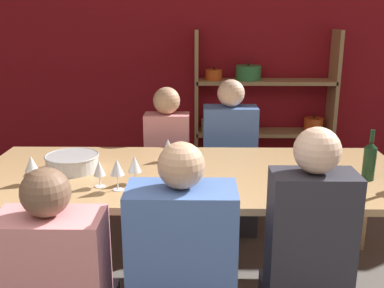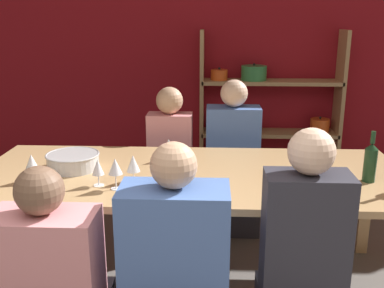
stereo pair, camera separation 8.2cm
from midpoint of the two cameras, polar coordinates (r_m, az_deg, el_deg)
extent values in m
cube|color=maroon|center=(4.65, -0.40, 11.90)|extent=(8.80, 0.06, 2.70)
cube|color=tan|center=(4.53, 1.76, 4.45)|extent=(0.04, 0.30, 1.55)
cube|color=tan|center=(4.71, 18.54, 4.07)|extent=(0.04, 0.30, 1.55)
cube|color=tan|center=(4.78, 9.87, -4.64)|extent=(1.36, 0.30, 0.04)
cylinder|color=silver|center=(4.71, 3.76, -3.81)|extent=(0.17, 0.17, 0.10)
sphere|color=black|center=(4.69, 3.77, -3.07)|extent=(0.02, 0.02, 0.02)
cylinder|color=silver|center=(4.84, 15.91, -3.81)|extent=(0.23, 0.23, 0.11)
sphere|color=black|center=(4.82, 15.97, -3.05)|extent=(0.02, 0.02, 0.02)
cube|color=tan|center=(4.62, 10.18, 1.38)|extent=(1.36, 0.30, 0.04)
cylinder|color=silver|center=(4.56, 3.88, 2.38)|extent=(0.24, 0.24, 0.11)
sphere|color=black|center=(4.55, 3.89, 3.22)|extent=(0.02, 0.02, 0.02)
cylinder|color=black|center=(4.58, 8.12, 2.44)|extent=(0.18, 0.18, 0.13)
sphere|color=black|center=(4.56, 8.16, 3.40)|extent=(0.02, 0.02, 0.02)
cylinder|color=#E0561E|center=(4.70, 16.39, 2.28)|extent=(0.19, 0.19, 0.13)
sphere|color=black|center=(4.68, 16.47, 3.22)|extent=(0.02, 0.02, 0.02)
cube|color=tan|center=(4.52, 10.50, 7.74)|extent=(1.36, 0.30, 0.04)
cylinder|color=#E0561E|center=(4.47, 4.00, 8.76)|extent=(0.17, 0.17, 0.10)
sphere|color=black|center=(4.46, 4.01, 9.56)|extent=(0.02, 0.02, 0.02)
cylinder|color=#338447|center=(4.49, 8.38, 8.92)|extent=(0.25, 0.25, 0.14)
sphere|color=black|center=(4.48, 8.43, 9.97)|extent=(0.02, 0.02, 0.02)
cube|color=tan|center=(2.75, 0.76, -3.99)|extent=(2.62, 1.08, 0.04)
cube|color=tan|center=(3.56, -19.35, -6.71)|extent=(0.08, 0.08, 0.72)
cube|color=tan|center=(3.51, 21.68, -7.31)|extent=(0.08, 0.08, 0.72)
cylinder|color=#B7BABC|center=(2.87, -14.08, -2.16)|extent=(0.32, 0.32, 0.10)
torus|color=#B7BABC|center=(2.86, -14.14, -1.30)|extent=(0.33, 0.33, 0.01)
cylinder|color=#19381E|center=(2.77, 22.45, -2.52)|extent=(0.07, 0.07, 0.19)
cone|color=#19381E|center=(2.74, 22.69, -0.28)|extent=(0.07, 0.07, 0.03)
cylinder|color=#19381E|center=(2.73, 22.81, 0.77)|extent=(0.03, 0.03, 0.07)
cylinder|color=white|center=(2.55, -1.79, -5.11)|extent=(0.07, 0.07, 0.00)
cylinder|color=white|center=(2.53, -1.80, -4.31)|extent=(0.01, 0.01, 0.07)
cone|color=white|center=(2.51, -1.81, -2.53)|extent=(0.07, 0.07, 0.09)
cylinder|color=maroon|center=(2.51, -1.81, -3.05)|extent=(0.04, 0.04, 0.04)
cylinder|color=white|center=(2.51, -8.67, -5.63)|extent=(0.06, 0.06, 0.00)
cylinder|color=white|center=(2.49, -8.71, -4.70)|extent=(0.01, 0.01, 0.08)
cone|color=white|center=(2.46, -8.79, -2.81)|extent=(0.08, 0.08, 0.09)
cylinder|color=white|center=(2.96, -2.09, -2.05)|extent=(0.06, 0.06, 0.00)
cylinder|color=white|center=(2.95, -2.09, -1.41)|extent=(0.01, 0.01, 0.07)
cone|color=white|center=(2.93, -2.11, -0.07)|extent=(0.06, 0.06, 0.08)
cylinder|color=beige|center=(2.94, -2.10, -0.43)|extent=(0.03, 0.03, 0.03)
cylinder|color=white|center=(2.60, -6.50, -4.79)|extent=(0.06, 0.06, 0.00)
cylinder|color=white|center=(2.59, -6.52, -4.11)|extent=(0.01, 0.01, 0.06)
cone|color=white|center=(2.56, -6.58, -2.45)|extent=(0.08, 0.08, 0.10)
cylinder|color=beige|center=(2.57, -6.56, -2.98)|extent=(0.04, 0.04, 0.04)
cylinder|color=white|center=(2.57, -10.85, -5.16)|extent=(0.06, 0.06, 0.00)
cylinder|color=white|center=(2.56, -10.88, -4.48)|extent=(0.01, 0.01, 0.06)
cone|color=white|center=(2.54, -10.97, -2.88)|extent=(0.07, 0.07, 0.09)
cylinder|color=white|center=(2.73, -18.68, -4.48)|extent=(0.06, 0.06, 0.00)
cylinder|color=white|center=(2.72, -18.74, -3.76)|extent=(0.01, 0.01, 0.07)
cone|color=white|center=(2.70, -18.89, -2.18)|extent=(0.08, 0.08, 0.09)
cylinder|color=maroon|center=(2.71, -18.85, -2.64)|extent=(0.04, 0.04, 0.04)
cube|color=#2D2D38|center=(2.06, 15.25, -11.59)|extent=(0.37, 0.20, 0.60)
sphere|color=beige|center=(1.91, 16.11, -0.93)|extent=(0.20, 0.20, 0.20)
cube|color=#2D2D38|center=(3.72, -2.07, -7.30)|extent=(0.35, 0.44, 0.42)
cube|color=pink|center=(3.56, -2.15, -0.29)|extent=(0.35, 0.19, 0.53)
sphere|color=tan|center=(3.48, -2.21, 5.54)|extent=(0.21, 0.21, 0.21)
cube|color=pink|center=(2.04, -16.85, -14.40)|extent=(0.45, 0.24, 0.46)
sphere|color=brown|center=(1.90, -17.66, -5.66)|extent=(0.20, 0.20, 0.20)
cube|color=#2D2D38|center=(3.75, 5.64, -6.95)|extent=(0.42, 0.53, 0.44)
cube|color=#4C70B7|center=(3.59, 5.86, 0.39)|extent=(0.42, 0.23, 0.55)
sphere|color=beige|center=(3.51, 6.03, 6.41)|extent=(0.21, 0.21, 0.21)
cube|color=#4C70B7|center=(1.93, -0.99, -12.72)|extent=(0.45, 0.25, 0.51)
sphere|color=tan|center=(1.79, -1.04, -2.73)|extent=(0.19, 0.19, 0.19)
camera|label=1|loc=(0.04, -89.16, 0.24)|focal=42.00mm
camera|label=2|loc=(0.04, 90.84, -0.24)|focal=42.00mm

